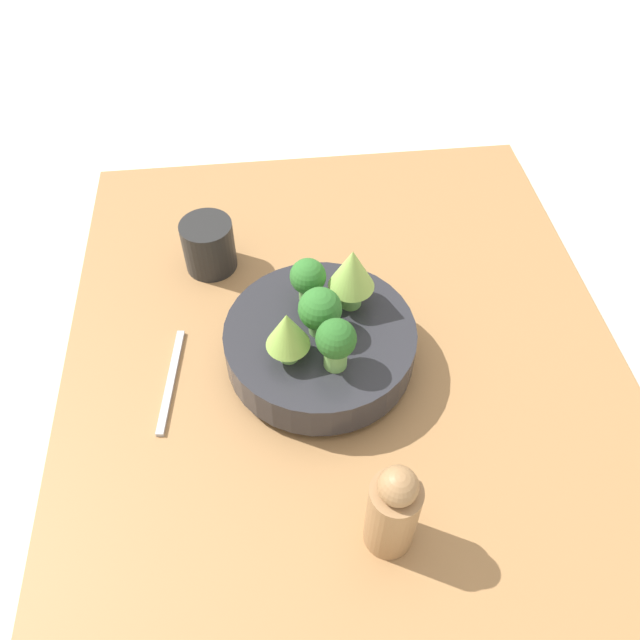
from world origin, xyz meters
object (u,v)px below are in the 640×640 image
Objects in this scene: bowl at (320,344)px; cup at (209,246)px; fork at (171,380)px; pepper_mill at (393,511)px.

cup is at bearing -144.43° from bowl.
bowl is 0.20m from fork.
pepper_mill is (0.45, 0.19, 0.03)m from cup.
pepper_mill is at bearing 10.84° from bowl.
cup reaches higher than fork.
fork is (-0.24, -0.25, -0.06)m from pepper_mill.
pepper_mill reaches higher than bowl.
cup is at bearing -156.85° from pepper_mill.
pepper_mill reaches higher than cup.
bowl is 1.73× the size of pepper_mill.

